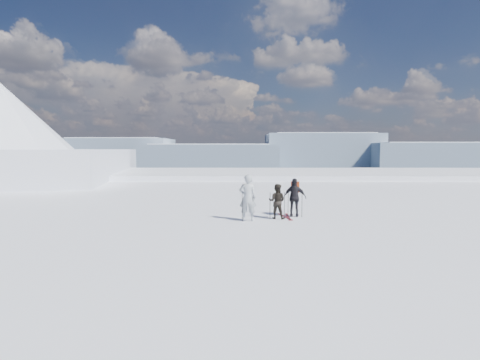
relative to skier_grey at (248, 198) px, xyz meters
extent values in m
plane|color=white|center=(2.04, 57.30, -18.49)|extent=(220.00, 208.01, 71.62)
cube|color=white|center=(2.04, 27.30, -7.49)|extent=(180.00, 16.00, 14.00)
plane|color=#1F3448|center=(2.04, 287.30, -30.99)|extent=(820.00, 820.00, 0.00)
cube|color=slate|center=(-277.96, 437.30, -13.99)|extent=(150.00, 80.00, 34.00)
cube|color=white|center=(-277.96, 437.30, 0.01)|extent=(127.50, 70.00, 8.00)
cube|color=slate|center=(-157.96, 467.30, -7.99)|extent=(130.00, 80.00, 46.00)
cube|color=white|center=(-157.96, 467.30, 12.01)|extent=(110.50, 70.00, 8.00)
cube|color=slate|center=(-37.96, 437.30, -11.99)|extent=(160.00, 80.00, 38.00)
cube|color=white|center=(-37.96, 437.30, 4.01)|extent=(136.00, 70.00, 8.00)
cube|color=slate|center=(102.04, 467.30, -4.99)|extent=(140.00, 80.00, 52.00)
cube|color=white|center=(102.04, 467.30, 18.01)|extent=(119.00, 70.00, 8.00)
cube|color=slate|center=(232.04, 437.30, -10.99)|extent=(160.00, 80.00, 40.00)
cube|color=white|center=(232.04, 437.30, 6.01)|extent=(136.00, 70.00, 8.00)
cube|color=white|center=(-25.96, 25.30, -5.99)|extent=(29.19, 35.68, 16.00)
cube|color=#2D2B28|center=(-19.96, 33.30, -9.99)|extent=(21.55, 17.87, 14.25)
cone|color=black|center=(-22.96, 28.30, -3.49)|extent=(6.16, 6.16, 11.00)
cone|color=black|center=(-24.96, 33.30, -2.99)|extent=(6.72, 6.72, 12.00)
cone|color=black|center=(-16.96, 32.30, -3.99)|extent=(5.60, 5.60, 10.00)
cone|color=black|center=(-15.96, 29.30, -3.99)|extent=(5.60, 5.60, 10.00)
cone|color=black|center=(-19.96, 25.30, -4.49)|extent=(5.04, 5.04, 9.00)
cone|color=black|center=(-17.96, 27.30, -3.49)|extent=(6.16, 6.16, 11.00)
imported|color=#9DA5AB|center=(0.00, 0.00, 0.00)|extent=(0.73, 0.49, 1.98)
imported|color=black|center=(1.29, 0.51, -0.23)|extent=(0.87, 0.76, 1.53)
imported|color=black|center=(2.13, 1.00, -0.13)|extent=(1.08, 0.61, 1.73)
cube|color=#CE4013|center=(2.18, 1.24, 0.99)|extent=(0.40, 0.27, 0.49)
cylinder|color=black|center=(-0.23, -0.11, -0.36)|extent=(0.02, 0.02, 1.26)
cylinder|color=black|center=(0.22, -0.04, -0.39)|extent=(0.02, 0.02, 1.20)
cylinder|color=black|center=(0.98, 0.45, -0.41)|extent=(0.02, 0.02, 1.16)
cylinder|color=black|center=(1.60, 0.38, -0.40)|extent=(0.02, 0.02, 1.18)
cylinder|color=black|center=(1.83, 0.96, -0.40)|extent=(0.02, 0.02, 1.19)
cylinder|color=black|center=(2.45, 0.91, -0.37)|extent=(0.02, 0.02, 1.24)
cube|color=black|center=(1.69, 0.91, -0.98)|extent=(0.50, 1.67, 0.03)
cube|color=black|center=(1.83, 0.91, -0.98)|extent=(0.13, 1.70, 0.03)
camera|label=1|loc=(-0.25, -15.67, 2.05)|focal=28.00mm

